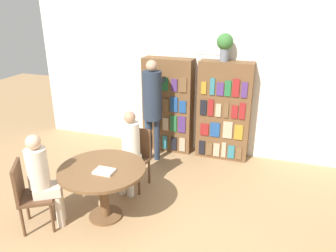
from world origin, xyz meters
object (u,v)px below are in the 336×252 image
object	(u,v)px
seated_reader_right	(43,176)
librarian_standing	(152,100)
chair_left_side	(136,155)
reading_table	(103,177)
seated_reader_left	(130,148)
bookshelf_right	(224,111)
flower_vase	(225,44)
chair_near_camera	(29,192)
bookshelf_left	(168,106)

from	to	relation	value
seated_reader_right	librarian_standing	distance (m)	2.26
chair_left_side	seated_reader_right	world-z (taller)	seated_reader_right
reading_table	seated_reader_left	world-z (taller)	seated_reader_left
bookshelf_right	seated_reader_left	world-z (taller)	bookshelf_right
bookshelf_right	seated_reader_left	distance (m)	1.92
seated_reader_left	seated_reader_right	distance (m)	1.26
flower_vase	chair_near_camera	distance (m)	3.63
bookshelf_right	librarian_standing	size ratio (longest dim) A/B	0.98
seated_reader_left	seated_reader_right	xyz separation A→B (m)	(-0.65, -1.08, 0.01)
flower_vase	librarian_standing	size ratio (longest dim) A/B	0.25
reading_table	chair_left_side	xyz separation A→B (m)	(0.06, 0.89, -0.09)
bookshelf_left	librarian_standing	distance (m)	0.57
chair_near_camera	seated_reader_right	distance (m)	0.27
librarian_standing	bookshelf_right	bearing A→B (deg)	23.75
flower_vase	chair_left_side	distance (m)	2.29
chair_near_camera	seated_reader_left	bearing A→B (deg)	113.69
bookshelf_right	chair_left_side	bearing A→B (deg)	-127.65
flower_vase	seated_reader_left	size ratio (longest dim) A/B	0.36
bookshelf_right	seated_reader_right	xyz separation A→B (m)	(-1.74, -2.65, -0.16)
chair_left_side	seated_reader_left	distance (m)	0.27
bookshelf_left	flower_vase	bearing A→B (deg)	0.26
reading_table	seated_reader_right	xyz separation A→B (m)	(-0.60, -0.37, 0.12)
bookshelf_right	reading_table	bearing A→B (deg)	-116.53
seated_reader_right	reading_table	bearing A→B (deg)	90.00
bookshelf_left	seated_reader_right	distance (m)	2.75
bookshelf_left	seated_reader_right	xyz separation A→B (m)	(-0.71, -2.65, -0.16)
reading_table	seated_reader_right	world-z (taller)	seated_reader_right
bookshelf_left	reading_table	world-z (taller)	bookshelf_left
seated_reader_left	librarian_standing	world-z (taller)	librarian_standing
bookshelf_left	flower_vase	world-z (taller)	flower_vase
seated_reader_right	flower_vase	bearing A→B (deg)	115.79
bookshelf_left	flower_vase	xyz separation A→B (m)	(0.97, 0.00, 1.15)
bookshelf_left	seated_reader_left	xyz separation A→B (m)	(-0.06, -1.57, -0.16)
seated_reader_left	chair_left_side	bearing A→B (deg)	-90.00
bookshelf_left	chair_near_camera	xyz separation A→B (m)	(-0.86, -2.75, -0.36)
bookshelf_right	seated_reader_right	size ratio (longest dim) A/B	1.39
bookshelf_left	chair_left_side	xyz separation A→B (m)	(-0.05, -1.39, -0.36)
reading_table	librarian_standing	world-z (taller)	librarian_standing
bookshelf_right	flower_vase	world-z (taller)	flower_vase
bookshelf_left	seated_reader_left	world-z (taller)	bookshelf_left
chair_near_camera	chair_left_side	size ratio (longest dim) A/B	1.00
bookshelf_left	flower_vase	distance (m)	1.50
flower_vase	chair_left_side	size ratio (longest dim) A/B	0.50
flower_vase	seated_reader_left	distance (m)	2.29
bookshelf_left	librarian_standing	xyz separation A→B (m)	(-0.11, -0.50, 0.24)
chair_near_camera	bookshelf_left	bearing A→B (deg)	130.66
flower_vase	seated_reader_right	distance (m)	3.40
bookshelf_right	flower_vase	xyz separation A→B (m)	(-0.06, 0.00, 1.15)
seated_reader_left	flower_vase	bearing A→B (deg)	-119.03
bookshelf_left	chair_near_camera	distance (m)	2.90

